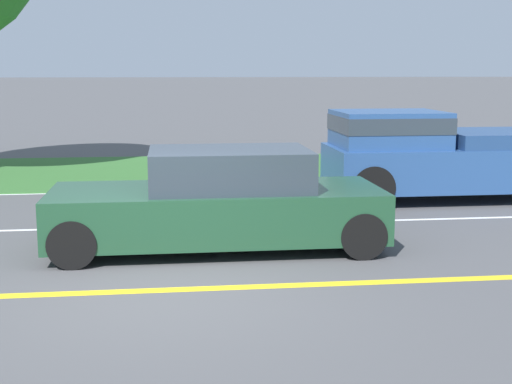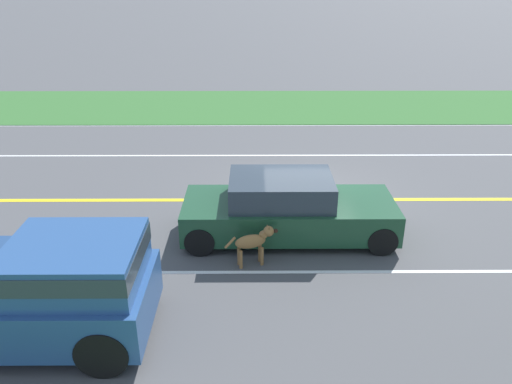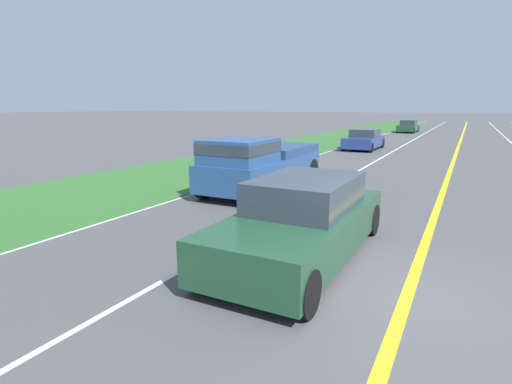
{
  "view_description": "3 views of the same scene",
  "coord_description": "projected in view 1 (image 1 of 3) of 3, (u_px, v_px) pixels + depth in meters",
  "views": [
    {
      "loc": [
        -8.23,
        -0.08,
        2.61
      ],
      "look_at": [
        2.2,
        -1.36,
        0.78
      ],
      "focal_mm": 50.0,
      "sensor_mm": 36.0,
      "label": 1
    },
    {
      "loc": [
        12.14,
        -1.56,
        5.67
      ],
      "look_at": [
        1.98,
        -1.5,
        1.12
      ],
      "focal_mm": 35.0,
      "sensor_mm": 36.0,
      "label": 2
    },
    {
      "loc": [
        -0.57,
        5.77,
        2.71
      ],
      "look_at": [
        2.67,
        -0.34,
        1.23
      ],
      "focal_mm": 28.0,
      "sensor_mm": 36.0,
      "label": 3
    }
  ],
  "objects": [
    {
      "name": "ground_plane",
      "position": [
        166.0,
        290.0,
        8.49
      ],
      "size": [
        400.0,
        400.0,
        0.0
      ],
      "primitive_type": "plane",
      "color": "#4C4C4F"
    },
    {
      "name": "centre_divider_line",
      "position": [
        166.0,
        290.0,
        8.49
      ],
      "size": [
        0.18,
        160.0,
        0.01
      ],
      "primitive_type": "cube",
      "color": "yellow",
      "rests_on": "ground"
    },
    {
      "name": "lane_edge_line_right",
      "position": [
        166.0,
        191.0,
        15.33
      ],
      "size": [
        0.14,
        160.0,
        0.01
      ],
      "primitive_type": "cube",
      "color": "white",
      "rests_on": "ground"
    },
    {
      "name": "lane_dash_same_dir",
      "position": [
        166.0,
        226.0,
        11.91
      ],
      "size": [
        0.1,
        160.0,
        0.01
      ],
      "primitive_type": "cube",
      "color": "white",
      "rests_on": "ground"
    },
    {
      "name": "grass_verge_right",
      "position": [
        166.0,
        171.0,
        18.27
      ],
      "size": [
        6.0,
        160.0,
        0.03
      ],
      "primitive_type": "cube",
      "color": "#33662D",
      "rests_on": "ground"
    },
    {
      "name": "ego_car",
      "position": [
        220.0,
        203.0,
        10.37
      ],
      "size": [
        1.9,
        4.78,
        1.46
      ],
      "color": "#1E472D",
      "rests_on": "ground"
    },
    {
      "name": "dog",
      "position": [
        260.0,
        195.0,
        11.69
      ],
      "size": [
        0.44,
        1.12,
        0.87
      ],
      "rotation": [
        0.0,
        0.0,
        0.29
      ],
      "color": "olive",
      "rests_on": "ground"
    },
    {
      "name": "pickup_truck",
      "position": [
        452.0,
        154.0,
        14.28
      ],
      "size": [
        2.05,
        5.43,
        1.78
      ],
      "color": "#284C84",
      "rests_on": "ground"
    }
  ]
}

